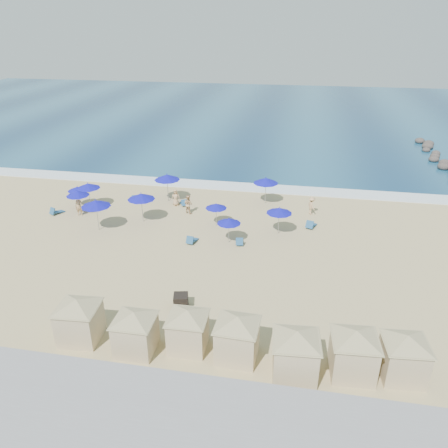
{
  "coord_description": "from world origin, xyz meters",
  "views": [
    {
      "loc": [
        7.74,
        -26.42,
        15.59
      ],
      "look_at": [
        2.27,
        3.0,
        1.6
      ],
      "focal_mm": 35.0,
      "sensor_mm": 36.0,
      "label": 1
    }
  ],
  "objects_px": {
    "cabana_6": "(405,351)",
    "umbrella_1": "(78,193)",
    "umbrella_4": "(167,177)",
    "cabana_4": "(296,347)",
    "umbrella_9": "(279,210)",
    "umbrella_3": "(96,203)",
    "umbrella_6": "(216,206)",
    "umbrella_7": "(229,221)",
    "cabana_0": "(78,314)",
    "umbrella_2": "(78,189)",
    "umbrella_0": "(88,186)",
    "beachgoer_2": "(312,206)",
    "rock_jetty": "(447,168)",
    "beachgoer_1": "(188,204)",
    "beachgoer_0": "(79,206)",
    "cabana_1": "(135,326)",
    "cabana_5": "(354,347)",
    "cabana_2": "(188,324)",
    "beachgoer_3": "(176,197)",
    "trash_bin": "(181,301)",
    "umbrella_8": "(266,181)",
    "umbrella_5": "(141,196)",
    "cabana_3": "(237,332)"
  },
  "relations": [
    {
      "from": "cabana_4",
      "to": "umbrella_7",
      "type": "height_order",
      "value": "cabana_4"
    },
    {
      "from": "cabana_2",
      "to": "umbrella_2",
      "type": "xyz_separation_m",
      "value": [
        -14.7,
        16.66,
        0.29
      ]
    },
    {
      "from": "cabana_2",
      "to": "umbrella_6",
      "type": "distance_m",
      "value": 15.08
    },
    {
      "from": "trash_bin",
      "to": "cabana_5",
      "type": "distance_m",
      "value": 10.32
    },
    {
      "from": "cabana_5",
      "to": "umbrella_4",
      "type": "relative_size",
      "value": 1.63
    },
    {
      "from": "cabana_0",
      "to": "umbrella_2",
      "type": "relative_size",
      "value": 2.15
    },
    {
      "from": "cabana_0",
      "to": "beachgoer_3",
      "type": "distance_m",
      "value": 18.98
    },
    {
      "from": "trash_bin",
      "to": "umbrella_1",
      "type": "xyz_separation_m",
      "value": [
        -12.53,
        11.77,
        1.55
      ]
    },
    {
      "from": "umbrella_7",
      "to": "beachgoer_1",
      "type": "bearing_deg",
      "value": 132.36
    },
    {
      "from": "rock_jetty",
      "to": "beachgoer_1",
      "type": "bearing_deg",
      "value": -147.04
    },
    {
      "from": "umbrella_8",
      "to": "beachgoer_3",
      "type": "xyz_separation_m",
      "value": [
        -8.08,
        -1.96,
        -1.48
      ]
    },
    {
      "from": "cabana_2",
      "to": "umbrella_9",
      "type": "distance_m",
      "value": 14.84
    },
    {
      "from": "beachgoer_0",
      "to": "cabana_1",
      "type": "bearing_deg",
      "value": -66.88
    },
    {
      "from": "beachgoer_2",
      "to": "umbrella_9",
      "type": "bearing_deg",
      "value": 124.16
    },
    {
      "from": "cabana_3",
      "to": "cabana_4",
      "type": "xyz_separation_m",
      "value": [
        2.91,
        -0.69,
        0.05
      ]
    },
    {
      "from": "cabana_6",
      "to": "umbrella_1",
      "type": "bearing_deg",
      "value": 148.09
    },
    {
      "from": "trash_bin",
      "to": "cabana_1",
      "type": "height_order",
      "value": "cabana_1"
    },
    {
      "from": "cabana_0",
      "to": "umbrella_9",
      "type": "height_order",
      "value": "cabana_0"
    },
    {
      "from": "rock_jetty",
      "to": "umbrella_4",
      "type": "distance_m",
      "value": 32.01
    },
    {
      "from": "beachgoer_2",
      "to": "umbrella_7",
      "type": "bearing_deg",
      "value": 111.25
    },
    {
      "from": "cabana_6",
      "to": "beachgoer_2",
      "type": "distance_m",
      "value": 19.47
    },
    {
      "from": "umbrella_9",
      "to": "cabana_6",
      "type": "bearing_deg",
      "value": -64.46
    },
    {
      "from": "umbrella_3",
      "to": "umbrella_4",
      "type": "distance_m",
      "value": 8.04
    },
    {
      "from": "cabana_1",
      "to": "umbrella_2",
      "type": "distance_m",
      "value": 21.18
    },
    {
      "from": "cabana_0",
      "to": "cabana_4",
      "type": "relative_size",
      "value": 0.98
    },
    {
      "from": "umbrella_8",
      "to": "umbrella_1",
      "type": "bearing_deg",
      "value": -161.03
    },
    {
      "from": "umbrella_6",
      "to": "beachgoer_0",
      "type": "distance_m",
      "value": 12.24
    },
    {
      "from": "cabana_5",
      "to": "umbrella_3",
      "type": "xyz_separation_m",
      "value": [
        -19.07,
        12.75,
        0.74
      ]
    },
    {
      "from": "cabana_4",
      "to": "umbrella_6",
      "type": "bearing_deg",
      "value": 113.95
    },
    {
      "from": "cabana_2",
      "to": "cabana_4",
      "type": "relative_size",
      "value": 0.92
    },
    {
      "from": "rock_jetty",
      "to": "cabana_0",
      "type": "height_order",
      "value": "cabana_0"
    },
    {
      "from": "cabana_0",
      "to": "umbrella_5",
      "type": "xyz_separation_m",
      "value": [
        -2.03,
        15.01,
        0.71
      ]
    },
    {
      "from": "cabana_4",
      "to": "umbrella_9",
      "type": "distance_m",
      "value": 15.41
    },
    {
      "from": "cabana_0",
      "to": "umbrella_3",
      "type": "height_order",
      "value": "cabana_0"
    },
    {
      "from": "umbrella_7",
      "to": "cabana_1",
      "type": "bearing_deg",
      "value": -101.41
    },
    {
      "from": "cabana_5",
      "to": "beachgoer_2",
      "type": "relative_size",
      "value": 2.76
    },
    {
      "from": "rock_jetty",
      "to": "cabana_4",
      "type": "relative_size",
      "value": 5.93
    },
    {
      "from": "cabana_4",
      "to": "beachgoer_0",
      "type": "xyz_separation_m",
      "value": [
        -19.28,
        15.77,
        -0.74
      ]
    },
    {
      "from": "trash_bin",
      "to": "umbrella_9",
      "type": "relative_size",
      "value": 0.36
    },
    {
      "from": "cabana_6",
      "to": "umbrella_3",
      "type": "distance_m",
      "value": 24.81
    },
    {
      "from": "cabana_3",
      "to": "beachgoer_1",
      "type": "distance_m",
      "value": 18.76
    },
    {
      "from": "umbrella_8",
      "to": "umbrella_3",
      "type": "bearing_deg",
      "value": -147.59
    },
    {
      "from": "umbrella_0",
      "to": "umbrella_1",
      "type": "relative_size",
      "value": 1.06
    },
    {
      "from": "umbrella_4",
      "to": "umbrella_1",
      "type": "bearing_deg",
      "value": -146.62
    },
    {
      "from": "umbrella_3",
      "to": "umbrella_5",
      "type": "distance_m",
      "value": 3.72
    },
    {
      "from": "cabana_4",
      "to": "beachgoer_1",
      "type": "distance_m",
      "value": 20.65
    },
    {
      "from": "rock_jetty",
      "to": "umbrella_7",
      "type": "distance_m",
      "value": 30.54
    },
    {
      "from": "umbrella_8",
      "to": "beachgoer_2",
      "type": "height_order",
      "value": "umbrella_8"
    },
    {
      "from": "cabana_1",
      "to": "umbrella_9",
      "type": "height_order",
      "value": "cabana_1"
    },
    {
      "from": "cabana_6",
      "to": "beachgoer_0",
      "type": "bearing_deg",
      "value": 148.41
    }
  ]
}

